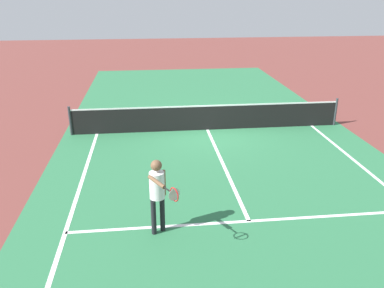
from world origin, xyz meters
The scene contains 7 objects.
ground_plane centered at (0.00, 0.00, 0.00)m, with size 60.00×60.00×0.00m, color brown.
court_surface_inbounds centered at (0.00, 0.00, 0.00)m, with size 10.62×24.40×0.00m, color #2D7247.
line_sideline_left centered at (-4.11, -5.95, 0.00)m, with size 0.10×11.89×0.01m, color white.
line_service_near centered at (0.00, -6.40, 0.00)m, with size 8.22×0.10×0.01m, color white.
line_center_service centered at (0.00, -3.20, 0.00)m, with size 0.10×6.40×0.01m, color white.
net centered at (0.00, 0.00, 0.49)m, with size 10.12×0.09×1.07m.
player_near centered at (-2.07, -6.61, 1.07)m, with size 0.60×1.18×1.71m.
Camera 1 is at (-2.19, -14.03, 4.97)m, focal length 37.11 mm.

